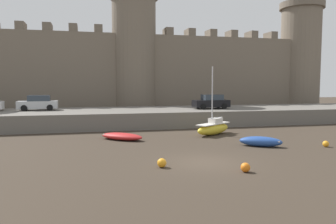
% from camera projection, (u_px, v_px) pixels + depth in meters
% --- Properties ---
extents(ground_plane, '(160.00, 160.00, 0.00)m').
position_uv_depth(ground_plane, '(205.00, 162.00, 18.68)').
color(ground_plane, '#382D23').
extents(quay_road, '(66.25, 10.00, 1.65)m').
position_uv_depth(quay_road, '(148.00, 117.00, 36.74)').
color(quay_road, '#666059').
rests_on(quay_road, ground).
extents(castle, '(61.19, 6.93, 20.47)m').
position_uv_depth(castle, '(134.00, 63.00, 47.01)').
color(castle, '#706354').
rests_on(castle, ground).
extents(sailboat_foreground_centre, '(4.28, 3.49, 5.99)m').
position_uv_depth(sailboat_foreground_centre, '(213.00, 128.00, 28.88)').
color(sailboat_foreground_centre, yellow).
rests_on(sailboat_foreground_centre, ground).
extents(rowboat_midflat_left, '(3.09, 2.51, 0.71)m').
position_uv_depth(rowboat_midflat_left, '(261.00, 141.00, 23.43)').
color(rowboat_midflat_left, '#234793').
rests_on(rowboat_midflat_left, ground).
extents(rowboat_near_channel_right, '(3.77, 3.46, 0.56)m').
position_uv_depth(rowboat_near_channel_right, '(122.00, 136.00, 26.18)').
color(rowboat_near_channel_right, red).
rests_on(rowboat_near_channel_right, ground).
extents(mooring_buoy_mid_mud, '(0.48, 0.48, 0.48)m').
position_uv_depth(mooring_buoy_mid_mud, '(245.00, 167.00, 16.57)').
color(mooring_buoy_mid_mud, orange).
rests_on(mooring_buoy_mid_mud, ground).
extents(mooring_buoy_near_channel, '(0.50, 0.50, 0.50)m').
position_uv_depth(mooring_buoy_near_channel, '(162.00, 163.00, 17.49)').
color(mooring_buoy_near_channel, orange).
rests_on(mooring_buoy_near_channel, ground).
extents(mooring_buoy_near_shore, '(0.44, 0.44, 0.44)m').
position_uv_depth(mooring_buoy_near_shore, '(326.00, 144.00, 23.23)').
color(mooring_buoy_near_shore, orange).
rests_on(mooring_buoy_near_shore, ground).
extents(car_quay_centre_west, '(4.17, 2.01, 1.62)m').
position_uv_depth(car_quay_centre_west, '(38.00, 103.00, 35.20)').
color(car_quay_centre_west, '#B2B5B7').
rests_on(car_quay_centre_west, quay_road).
extents(car_quay_centre_east, '(4.17, 2.01, 1.62)m').
position_uv_depth(car_quay_centre_east, '(211.00, 102.00, 37.42)').
color(car_quay_centre_east, black).
rests_on(car_quay_centre_east, quay_road).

